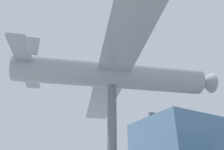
% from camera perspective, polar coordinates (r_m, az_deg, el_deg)
% --- Properties ---
extents(support_pylon_central, '(0.59, 0.59, 7.33)m').
position_cam_1_polar(support_pylon_central, '(13.69, 0.00, -17.27)').
color(support_pylon_central, slate).
rests_on(support_pylon_central, ground_plane).
extents(suspended_airplane, '(20.82, 14.54, 3.34)m').
position_cam_1_polar(suspended_airplane, '(15.19, 0.61, -0.00)').
color(suspended_airplane, '#93999E').
rests_on(suspended_airplane, support_pylon_central).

